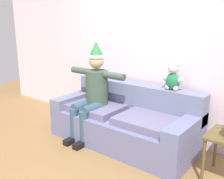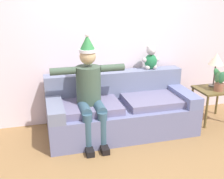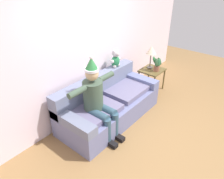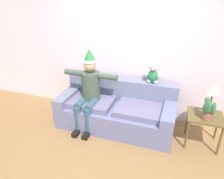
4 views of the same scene
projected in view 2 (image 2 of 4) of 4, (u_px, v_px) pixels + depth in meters
ground_plane at (144, 166)px, 3.36m from camera, size 10.00×10.00×0.00m
back_wall at (111, 36)px, 4.34m from camera, size 7.00×0.10×2.70m
couch at (120, 110)px, 4.18m from camera, size 2.15×0.94×0.84m
person_seated at (90, 89)px, 3.76m from camera, size 1.02×0.77×1.50m
teddy_bear at (151, 58)px, 4.36m from camera, size 0.29×0.17×0.38m
side_table at (214, 94)px, 4.43m from camera, size 0.55×0.49×0.55m
table_lamp at (216, 61)px, 4.36m from camera, size 0.24×0.24×0.54m
potted_plant at (220, 80)px, 4.24m from camera, size 0.23×0.24×0.36m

